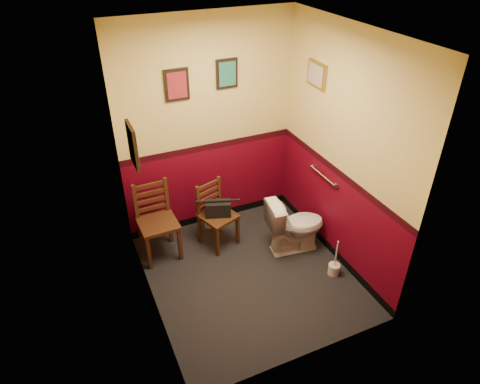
# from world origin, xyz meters

# --- Properties ---
(floor) EXTENTS (2.20, 2.40, 0.00)m
(floor) POSITION_xyz_m (0.00, 0.00, 0.00)
(floor) COLOR black
(floor) RESTS_ON ground
(ceiling) EXTENTS (2.20, 2.40, 0.00)m
(ceiling) POSITION_xyz_m (0.00, 0.00, 2.70)
(ceiling) COLOR silver
(ceiling) RESTS_ON ground
(wall_back) EXTENTS (2.20, 0.00, 2.70)m
(wall_back) POSITION_xyz_m (0.00, 1.20, 1.35)
(wall_back) COLOR #590517
(wall_back) RESTS_ON ground
(wall_front) EXTENTS (2.20, 0.00, 2.70)m
(wall_front) POSITION_xyz_m (0.00, -1.20, 1.35)
(wall_front) COLOR #590517
(wall_front) RESTS_ON ground
(wall_left) EXTENTS (0.00, 2.40, 2.70)m
(wall_left) POSITION_xyz_m (-1.10, 0.00, 1.35)
(wall_left) COLOR #590517
(wall_left) RESTS_ON ground
(wall_right) EXTENTS (0.00, 2.40, 2.70)m
(wall_right) POSITION_xyz_m (1.10, 0.00, 1.35)
(wall_right) COLOR #590517
(wall_right) RESTS_ON ground
(grab_bar) EXTENTS (0.05, 0.56, 0.06)m
(grab_bar) POSITION_xyz_m (1.07, 0.25, 0.95)
(grab_bar) COLOR silver
(grab_bar) RESTS_ON wall_right
(framed_print_back_a) EXTENTS (0.28, 0.04, 0.36)m
(framed_print_back_a) POSITION_xyz_m (-0.35, 1.18, 1.95)
(framed_print_back_a) COLOR black
(framed_print_back_a) RESTS_ON wall_back
(framed_print_back_b) EXTENTS (0.26, 0.04, 0.34)m
(framed_print_back_b) POSITION_xyz_m (0.25, 1.18, 2.00)
(framed_print_back_b) COLOR black
(framed_print_back_b) RESTS_ON wall_back
(framed_print_left) EXTENTS (0.04, 0.30, 0.38)m
(framed_print_left) POSITION_xyz_m (-1.08, 0.10, 1.85)
(framed_print_left) COLOR black
(framed_print_left) RESTS_ON wall_left
(framed_print_right) EXTENTS (0.04, 0.34, 0.28)m
(framed_print_right) POSITION_xyz_m (1.08, 0.60, 2.05)
(framed_print_right) COLOR olive
(framed_print_right) RESTS_ON wall_right
(toilet) EXTENTS (0.76, 0.49, 0.70)m
(toilet) POSITION_xyz_m (0.72, 0.21, 0.35)
(toilet) COLOR white
(toilet) RESTS_ON floor
(toilet_brush) EXTENTS (0.13, 0.13, 0.48)m
(toilet_brush) POSITION_xyz_m (0.91, -0.38, 0.08)
(toilet_brush) COLOR silver
(toilet_brush) RESTS_ON floor
(chair_left) EXTENTS (0.45, 0.45, 0.94)m
(chair_left) POSITION_xyz_m (-0.83, 0.81, 0.47)
(chair_left) COLOR #452714
(chair_left) RESTS_ON floor
(chair_right) EXTENTS (0.50, 0.50, 0.84)m
(chair_right) POSITION_xyz_m (-0.11, 0.72, 0.42)
(chair_right) COLOR #452714
(chair_right) RESTS_ON floor
(handbag) EXTENTS (0.34, 0.24, 0.22)m
(handbag) POSITION_xyz_m (-0.10, 0.68, 0.54)
(handbag) COLOR black
(handbag) RESTS_ON chair_right
(tp_stack) EXTENTS (0.21, 0.11, 0.18)m
(tp_stack) POSITION_xyz_m (-0.05, 1.05, 0.08)
(tp_stack) COLOR silver
(tp_stack) RESTS_ON floor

